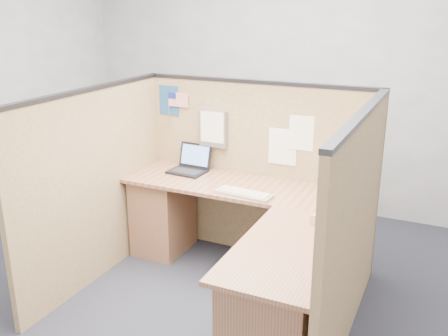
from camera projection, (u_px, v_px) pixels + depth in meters
The scene contains 13 objects.
floor at pixel (204, 307), 3.65m from camera, with size 5.00×5.00×0.00m, color black.
wall_back at pixel (302, 77), 5.15m from camera, with size 5.00×5.00×0.00m, color gray.
cubicle_partitions at pixel (229, 191), 3.78m from camera, with size 2.06×1.83×1.53m.
l_desk at pixel (243, 248), 3.70m from camera, with size 1.95×1.75×0.73m.
laptop at pixel (190, 165), 4.34m from camera, with size 0.32×0.31×0.22m.
keyboard at pixel (244, 193), 3.79m from camera, with size 0.45×0.19×0.03m.
mouse at pixel (325, 206), 3.53m from camera, with size 0.10×0.06×0.04m, color #B4B4B8.
hand_forearm at pixel (322, 211), 3.41m from camera, with size 0.10×0.36×0.08m.
blue_poster at pixel (169, 100), 4.41m from camera, with size 0.20×0.00×0.26m, color navy.
american_flag at pixel (176, 101), 4.37m from camera, with size 0.20×0.01×0.34m.
file_holder at pixel (213, 129), 4.27m from camera, with size 0.25×0.05×0.32m.
paper_left at pixel (303, 133), 3.97m from camera, with size 0.22×0.00×0.28m, color white.
paper_right at pixel (282, 147), 4.08m from camera, with size 0.24×0.00×0.30m, color white.
Camera 1 is at (1.46, -2.80, 2.10)m, focal length 40.00 mm.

